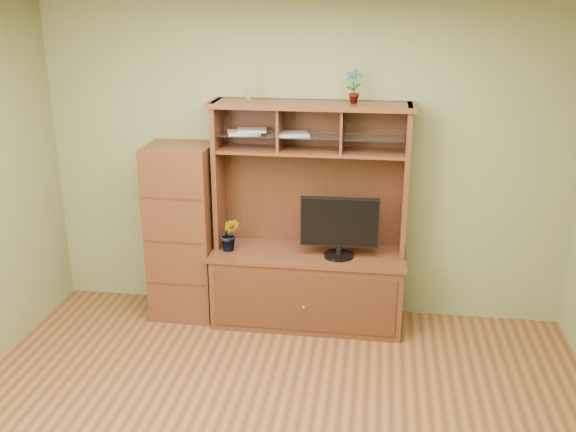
# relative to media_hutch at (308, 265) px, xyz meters

# --- Properties ---
(room) EXTENTS (4.54, 4.04, 2.74)m
(room) POSITION_rel_media_hutch_xyz_m (-0.07, -1.73, 0.83)
(room) COLOR #543018
(room) RESTS_ON ground
(media_hutch) EXTENTS (1.66, 0.61, 1.90)m
(media_hutch) POSITION_rel_media_hutch_xyz_m (0.00, 0.00, 0.00)
(media_hutch) COLOR #452213
(media_hutch) RESTS_ON room
(monitor) EXTENTS (0.65, 0.25, 0.51)m
(monitor) POSITION_rel_media_hutch_xyz_m (0.26, -0.08, 0.40)
(monitor) COLOR black
(monitor) RESTS_ON media_hutch
(orchid_plant) EXTENTS (0.17, 0.14, 0.29)m
(orchid_plant) POSITION_rel_media_hutch_xyz_m (-0.66, -0.08, 0.28)
(orchid_plant) COLOR #35591E
(orchid_plant) RESTS_ON media_hutch
(top_plant) EXTENTS (0.16, 0.12, 0.27)m
(top_plant) POSITION_rel_media_hutch_xyz_m (0.33, 0.08, 1.51)
(top_plant) COLOR #2D6423
(top_plant) RESTS_ON media_hutch
(reed_diffuser) EXTENTS (0.05, 0.05, 0.27)m
(reed_diffuser) POSITION_rel_media_hutch_xyz_m (-0.51, 0.08, 1.48)
(reed_diffuser) COLOR silver
(reed_diffuser) RESTS_ON media_hutch
(magazines) EXTENTS (0.71, 0.26, 0.04)m
(magazines) POSITION_rel_media_hutch_xyz_m (-0.40, 0.08, 1.13)
(magazines) COLOR #9E9EA2
(magazines) RESTS_ON media_hutch
(side_cabinet) EXTENTS (0.55, 0.50, 1.53)m
(side_cabinet) POSITION_rel_media_hutch_xyz_m (-1.10, 0.01, 0.24)
(side_cabinet) COLOR #452213
(side_cabinet) RESTS_ON room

